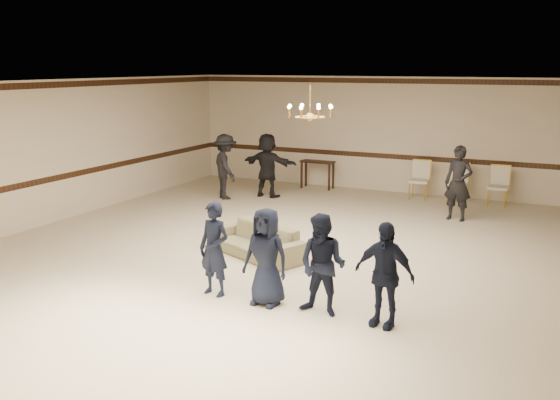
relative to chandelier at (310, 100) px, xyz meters
The scene contains 16 objects.
room 1.62m from the chandelier, 90.00° to the right, with size 12.01×14.01×3.21m.
chair_rail 6.27m from the chandelier, 90.00° to the left, with size 12.00×0.02×0.14m, color #331C0F.
crown_molding 5.99m from the chandelier, 90.00° to the left, with size 12.00×0.02×0.14m, color #331C0F.
chandelier is the anchor object (origin of this frame).
boy_a 3.71m from the chandelier, 95.71° to the right, with size 0.54×0.35×1.48m, color black.
boy_b 3.75m from the chandelier, 78.82° to the right, with size 0.72×0.47×1.48m, color black.
boy_c 3.99m from the chandelier, 63.65° to the right, with size 0.72×0.56×1.48m, color black.
boy_d 4.41m from the chandelier, 51.58° to the right, with size 0.87×0.36×1.48m, color black.
settee 2.84m from the chandelier, 123.17° to the right, with size 2.04×0.80×0.60m, color #7D7753.
adult_left 5.29m from the chandelier, 140.13° to the left, with size 1.12×0.64×1.73m, color black.
adult_mid 5.18m from the chandelier, 126.65° to the left, with size 1.61×0.51×1.73m, color black.
adult_right 4.57m from the chandelier, 56.80° to the left, with size 0.63×0.41×1.73m, color black.
banquet_chair_left 5.87m from the chandelier, 80.03° to the left, with size 0.49×0.49×1.02m, color beige, non-canonical shape.
banquet_chair_mid 6.11m from the chandelier, 69.96° to the left, with size 0.49×0.49×1.02m, color beige, non-canonical shape.
banquet_chair_right 6.49m from the chandelier, 61.02° to the left, with size 0.49×0.49×1.02m, color beige, non-canonical shape.
console_table 6.37m from the chandelier, 110.67° to the left, with size 0.96×0.41×0.81m, color black.
Camera 1 is at (4.57, -9.80, 3.53)m, focal length 39.56 mm.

